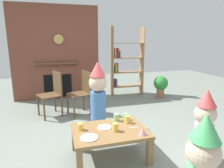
% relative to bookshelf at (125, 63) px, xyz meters
% --- Properties ---
extents(ground_plane, '(12.00, 12.00, 0.00)m').
position_rel_bookshelf_xyz_m(ground_plane, '(-1.10, -2.40, -0.90)').
color(ground_plane, gray).
extents(brick_fireplace_feature, '(2.20, 0.28, 2.40)m').
position_rel_bookshelf_xyz_m(brick_fireplace_feature, '(-1.83, 0.20, 0.30)').
color(brick_fireplace_feature, brown).
rests_on(brick_fireplace_feature, ground_plane).
extents(bookshelf, '(0.90, 0.28, 1.90)m').
position_rel_bookshelf_xyz_m(bookshelf, '(0.00, 0.00, 0.00)').
color(bookshelf, '#9E7A51').
rests_on(bookshelf, ground_plane).
extents(coffee_table, '(0.95, 0.68, 0.39)m').
position_rel_bookshelf_xyz_m(coffee_table, '(-1.22, -2.86, -0.57)').
color(coffee_table, olive).
rests_on(coffee_table, ground_plane).
extents(paper_cup_near_left, '(0.08, 0.08, 0.11)m').
position_rel_bookshelf_xyz_m(paper_cup_near_left, '(-1.16, -2.91, -0.46)').
color(paper_cup_near_left, '#F2CC4C').
rests_on(paper_cup_near_left, coffee_table).
extents(paper_cup_near_right, '(0.07, 0.07, 0.11)m').
position_rel_bookshelf_xyz_m(paper_cup_near_right, '(-0.93, -2.72, -0.46)').
color(paper_cup_near_right, '#F2CC4C').
rests_on(paper_cup_near_right, coffee_table).
extents(paper_cup_center, '(0.08, 0.08, 0.11)m').
position_rel_bookshelf_xyz_m(paper_cup_center, '(-1.05, -2.61, -0.46)').
color(paper_cup_center, '#8CD18C').
rests_on(paper_cup_center, coffee_table).
extents(paper_cup_far_left, '(0.07, 0.07, 0.10)m').
position_rel_bookshelf_xyz_m(paper_cup_far_left, '(-0.92, -2.61, -0.46)').
color(paper_cup_far_left, '#8CD18C').
rests_on(paper_cup_far_left, coffee_table).
extents(paper_cup_far_right, '(0.07, 0.07, 0.09)m').
position_rel_bookshelf_xyz_m(paper_cup_far_right, '(-1.59, -2.76, -0.47)').
color(paper_cup_far_right, '#F2CC4C').
rests_on(paper_cup_far_right, coffee_table).
extents(paper_plate_front, '(0.21, 0.21, 0.01)m').
position_rel_bookshelf_xyz_m(paper_plate_front, '(-1.52, -3.01, -0.51)').
color(paper_plate_front, white).
rests_on(paper_plate_front, coffee_table).
extents(paper_plate_rear, '(0.18, 0.18, 0.01)m').
position_rel_bookshelf_xyz_m(paper_plate_rear, '(-1.27, -2.79, -0.51)').
color(paper_plate_rear, white).
rests_on(paper_plate_rear, coffee_table).
extents(birthday_cake_slice, '(0.10, 0.10, 0.09)m').
position_rel_bookshelf_xyz_m(birthday_cake_slice, '(-0.87, -3.10, -0.47)').
color(birthday_cake_slice, pink).
rests_on(birthday_cake_slice, coffee_table).
extents(table_fork, '(0.15, 0.02, 0.01)m').
position_rel_bookshelf_xyz_m(table_fork, '(-0.90, -2.89, -0.51)').
color(table_fork, silver).
rests_on(table_fork, coffee_table).
extents(child_with_cone_hat, '(0.27, 0.27, 0.97)m').
position_rel_bookshelf_xyz_m(child_with_cone_hat, '(-0.77, -3.98, -0.38)').
color(child_with_cone_hat, '#66B27F').
rests_on(child_with_cone_hat, ground_plane).
extents(child_in_pink, '(0.26, 0.26, 0.94)m').
position_rel_bookshelf_xyz_m(child_in_pink, '(-0.11, -3.26, -0.40)').
color(child_in_pink, '#EAB2C6').
rests_on(child_in_pink, ground_plane).
extents(child_by_the_chairs, '(0.32, 0.32, 1.16)m').
position_rel_bookshelf_xyz_m(child_by_the_chairs, '(-1.15, -1.79, -0.29)').
color(child_by_the_chairs, '#4C7FC6').
rests_on(child_by_the_chairs, ground_plane).
extents(dining_chair_left, '(0.52, 0.52, 0.90)m').
position_rel_bookshelf_xyz_m(dining_chair_left, '(-1.93, -1.09, -0.39)').
color(dining_chair_left, brown).
rests_on(dining_chair_left, ground_plane).
extents(dining_chair_middle, '(0.50, 0.50, 0.90)m').
position_rel_bookshelf_xyz_m(dining_chair_middle, '(-1.34, -1.18, -0.39)').
color(dining_chair_middle, brown).
rests_on(dining_chair_middle, ground_plane).
extents(potted_plant_tall, '(0.38, 0.38, 0.59)m').
position_rel_bookshelf_xyz_m(potted_plant_tall, '(0.83, -0.55, -0.54)').
color(potted_plant_tall, '#9E5B42').
rests_on(potted_plant_tall, ground_plane).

